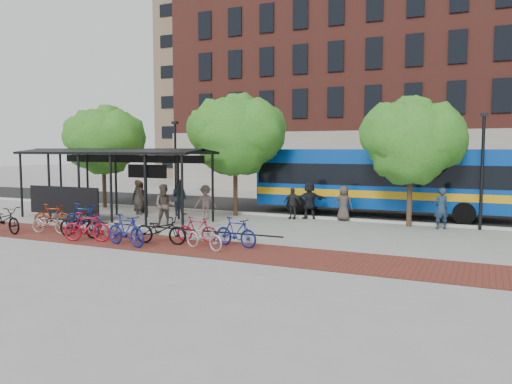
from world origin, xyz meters
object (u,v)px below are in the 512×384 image
at_px(bike_8, 161,230).
at_px(pedestrian_0, 140,197).
at_px(lamp_post_right, 482,168).
at_px(pedestrian_1, 139,197).
at_px(bike_3, 83,218).
at_px(pedestrian_7, 441,208).
at_px(pedestrian_4, 292,203).
at_px(bike_7, 126,230).
at_px(pedestrian_2, 179,197).
at_px(bike_10, 204,237).
at_px(bike_5, 87,227).
at_px(bus, 380,178).
at_px(bike_11, 236,232).
at_px(bike_1, 52,216).
at_px(bike_4, 80,224).
at_px(lamp_post_left, 175,163).
at_px(tree_c, 413,138).
at_px(pedestrian_6, 344,203).
at_px(pedestrian_8, 165,206).
at_px(bike_9, 197,229).
at_px(pedestrian_5, 309,200).
at_px(tree_b, 237,132).
at_px(pedestrian_3, 206,202).
at_px(bike_2, 50,223).
at_px(bike_6, 125,227).
at_px(bike_0, 4,220).

relative_size(bike_8, pedestrian_0, 1.17).
xyz_separation_m(lamp_post_right, pedestrian_1, (-16.87, -2.29, -1.79)).
distance_m(bike_3, pedestrian_7, 15.73).
distance_m(lamp_post_right, pedestrian_4, 8.99).
height_order(bike_7, pedestrian_2, pedestrian_2).
xyz_separation_m(lamp_post_right, bike_3, (-15.55, -7.77, -2.13)).
bearing_deg(bike_10, bike_5, 112.21).
distance_m(bus, bike_11, 11.28).
height_order(bike_1, bike_11, bike_1).
bearing_deg(bike_10, bike_1, 96.85).
xyz_separation_m(bike_4, bike_11, (6.62, 0.92, 0.01)).
height_order(lamp_post_left, bike_1, lamp_post_left).
bearing_deg(tree_c, pedestrian_6, 172.22).
height_order(pedestrian_0, pedestrian_8, pedestrian_8).
bearing_deg(bike_11, bike_9, 91.52).
relative_size(pedestrian_2, pedestrian_5, 1.01).
distance_m(bike_4, pedestrian_5, 11.27).
distance_m(tree_b, bike_4, 9.86).
bearing_deg(bike_7, pedestrian_2, 31.86).
xyz_separation_m(bike_8, pedestrian_4, (2.11, 8.42, 0.25)).
bearing_deg(bike_10, pedestrian_6, -1.35).
height_order(bike_9, pedestrian_3, pedestrian_3).
relative_size(bike_1, bike_4, 0.90).
distance_m(bike_4, bike_7, 2.96).
distance_m(lamp_post_left, bike_5, 9.94).
distance_m(bike_2, pedestrian_7, 17.06).
bearing_deg(pedestrian_2, pedestrian_1, 28.73).
bearing_deg(pedestrian_8, bike_5, -119.95).
xyz_separation_m(bike_6, pedestrian_6, (6.54, 8.66, 0.38)).
bearing_deg(tree_c, lamp_post_right, 4.91).
bearing_deg(pedestrian_3, pedestrian_4, 3.08).
bearing_deg(tree_c, bike_0, -149.45).
xyz_separation_m(pedestrian_0, pedestrian_2, (2.43, 0.27, 0.08)).
bearing_deg(tree_c, bike_2, -148.42).
distance_m(bike_0, pedestrian_5, 14.14).
bearing_deg(pedestrian_1, pedestrian_3, -162.98).
distance_m(bike_5, bike_9, 4.24).
xyz_separation_m(bike_3, bike_10, (6.66, -1.07, -0.15)).
xyz_separation_m(bike_0, bike_6, (5.64, 0.93, -0.07)).
xyz_separation_m(bike_2, pedestrian_3, (3.82, 6.49, 0.42)).
xyz_separation_m(bike_6, bike_10, (3.87, -0.38, -0.03)).
bearing_deg(bike_9, bike_0, 89.96).
xyz_separation_m(pedestrian_0, pedestrian_8, (4.15, -3.53, 0.09)).
bearing_deg(lamp_post_left, pedestrian_6, 1.17).
bearing_deg(bike_6, pedestrian_2, 12.30).
distance_m(tree_c, pedestrian_6, 4.60).
xyz_separation_m(bike_2, pedestrian_7, (14.98, 8.15, 0.48)).
bearing_deg(bike_0, bike_8, -76.33).
bearing_deg(bike_3, pedestrian_7, -62.90).
bearing_deg(bike_7, pedestrian_4, -6.92).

